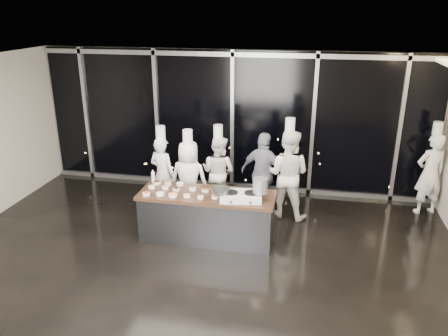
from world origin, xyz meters
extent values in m
plane|color=black|center=(0.00, 0.00, 0.00)|extent=(9.00, 9.00, 0.00)
cube|color=beige|center=(0.00, 3.50, 1.60)|extent=(9.00, 0.02, 3.20)
cube|color=beige|center=(0.00, -3.50, 1.60)|extent=(9.00, 0.02, 3.20)
cube|color=beige|center=(0.00, 0.00, 3.20)|extent=(9.00, 7.00, 0.02)
cube|color=black|center=(0.00, 3.44, 1.60)|extent=(8.90, 0.04, 3.18)
cube|color=#979BA0|center=(0.00, 3.39, 3.10)|extent=(8.90, 0.08, 0.10)
cube|color=#979BA0|center=(0.00, 3.39, 0.05)|extent=(8.90, 0.08, 0.10)
cube|color=#979BA0|center=(-3.60, 3.39, 1.60)|extent=(0.08, 0.08, 3.20)
cube|color=#979BA0|center=(-1.80, 3.39, 1.60)|extent=(0.08, 0.08, 3.20)
cube|color=#979BA0|center=(0.00, 3.39, 1.60)|extent=(0.08, 0.08, 3.20)
cube|color=#979BA0|center=(1.80, 3.39, 1.60)|extent=(0.08, 0.08, 3.20)
cube|color=#979BA0|center=(3.60, 3.39, 1.60)|extent=(0.08, 0.08, 3.20)
cube|color=#3B3C40|center=(0.00, 0.90, 0.42)|extent=(2.40, 0.80, 0.84)
cube|color=#492A1E|center=(0.00, 0.90, 0.87)|extent=(2.46, 0.86, 0.06)
cube|color=silver|center=(0.64, 0.78, 0.96)|extent=(0.77, 0.53, 0.12)
cylinder|color=black|center=(0.47, 0.76, 1.03)|extent=(0.27, 0.27, 0.02)
cylinder|color=black|center=(0.82, 0.80, 1.03)|extent=(0.27, 0.27, 0.02)
cylinder|color=black|center=(0.51, 0.53, 0.95)|extent=(0.04, 0.02, 0.04)
cylinder|color=black|center=(0.84, 0.57, 0.95)|extent=(0.04, 0.02, 0.04)
cylinder|color=slate|center=(0.29, 0.74, 1.07)|extent=(0.36, 0.36, 0.05)
cube|color=#4C2B14|center=(0.02, 0.70, 1.07)|extent=(0.24, 0.06, 0.02)
cylinder|color=#B4B4B6|center=(0.97, 0.83, 1.17)|extent=(0.29, 0.29, 0.26)
cylinder|color=white|center=(-1.05, 0.63, 0.92)|extent=(0.14, 0.14, 0.04)
cylinder|color=#E24925|center=(-1.05, 0.63, 0.94)|extent=(0.11, 0.11, 0.01)
cylinder|color=white|center=(-1.07, 0.94, 0.92)|extent=(0.13, 0.13, 0.04)
cylinder|color=beige|center=(-1.07, 0.94, 0.94)|extent=(0.10, 0.10, 0.01)
cylinder|color=white|center=(-1.05, 1.18, 0.92)|extent=(0.15, 0.15, 0.04)
cylinder|color=#381011|center=(-1.05, 1.18, 0.94)|extent=(0.13, 0.13, 0.01)
cylinder|color=white|center=(-0.80, 0.67, 0.92)|extent=(0.15, 0.15, 0.04)
cylinder|color=silver|center=(-0.80, 0.67, 0.94)|extent=(0.12, 0.12, 0.01)
cylinder|color=white|center=(-0.81, 0.96, 0.92)|extent=(0.12, 0.12, 0.04)
cylinder|color=tan|center=(-0.81, 0.96, 0.94)|extent=(0.10, 0.10, 0.01)
cylinder|color=white|center=(-0.82, 1.17, 0.92)|extent=(0.12, 0.12, 0.04)
cylinder|color=tan|center=(-0.82, 1.17, 0.94)|extent=(0.10, 0.10, 0.01)
cylinder|color=white|center=(-0.56, 0.67, 0.92)|extent=(0.15, 0.15, 0.04)
cylinder|color=tan|center=(-0.56, 0.67, 0.94)|extent=(0.13, 0.13, 0.01)
cylinder|color=white|center=(-0.59, 0.94, 0.92)|extent=(0.14, 0.14, 0.04)
cylinder|color=black|center=(-0.59, 0.94, 0.94)|extent=(0.11, 0.11, 0.01)
cylinder|color=white|center=(-0.59, 1.19, 0.92)|extent=(0.14, 0.14, 0.04)
cylinder|color=beige|center=(-0.59, 1.19, 0.94)|extent=(0.11, 0.11, 0.01)
cylinder|color=white|center=(-0.31, 0.69, 0.92)|extent=(0.12, 0.12, 0.04)
cylinder|color=#D8B656|center=(-0.31, 0.69, 0.94)|extent=(0.10, 0.10, 0.01)
cylinder|color=white|center=(-0.29, 1.00, 0.92)|extent=(0.13, 0.13, 0.04)
cylinder|color=tan|center=(-0.29, 1.00, 0.94)|extent=(0.10, 0.10, 0.01)
cylinder|color=white|center=(-0.06, 0.68, 0.92)|extent=(0.11, 0.11, 0.04)
cylinder|color=beige|center=(-0.06, 0.68, 0.94)|extent=(0.09, 0.09, 0.01)
cylinder|color=white|center=(-0.06, 0.99, 0.92)|extent=(0.13, 0.13, 0.04)
cylinder|color=olive|center=(-0.06, 0.99, 0.94)|extent=(0.11, 0.11, 0.01)
cylinder|color=white|center=(0.19, 0.75, 0.92)|extent=(0.12, 0.12, 0.04)
cylinder|color=gold|center=(0.19, 0.75, 0.94)|extent=(0.10, 0.10, 0.01)
cylinder|color=white|center=(-1.14, 1.24, 1.00)|extent=(0.07, 0.07, 0.19)
cone|color=white|center=(-1.14, 1.24, 1.12)|extent=(0.06, 0.06, 0.06)
imported|color=white|center=(-1.18, 1.89, 0.80)|extent=(0.68, 0.55, 1.60)
cylinder|color=white|center=(-1.18, 1.89, 1.70)|extent=(0.24, 0.24, 0.26)
imported|color=white|center=(-0.58, 1.75, 0.80)|extent=(0.81, 0.56, 1.60)
cylinder|color=white|center=(-0.58, 1.75, 1.70)|extent=(0.20, 0.20, 0.26)
imported|color=white|center=(-0.09, 2.29, 0.79)|extent=(0.92, 0.82, 1.58)
cylinder|color=white|center=(-0.09, 2.29, 1.68)|extent=(0.24, 0.24, 0.26)
imported|color=black|center=(0.88, 2.19, 0.86)|extent=(1.09, 0.74, 1.73)
imported|color=white|center=(1.36, 2.13, 0.92)|extent=(1.02, 0.87, 1.84)
cylinder|color=white|center=(1.36, 2.13, 1.94)|extent=(0.23, 0.23, 0.26)
imported|color=white|center=(4.20, 2.87, 0.86)|extent=(0.74, 0.61, 1.72)
cylinder|color=white|center=(4.20, 2.87, 1.82)|extent=(0.25, 0.25, 0.26)
camera|label=1|loc=(1.74, -6.10, 4.07)|focal=35.00mm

